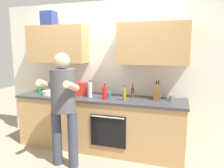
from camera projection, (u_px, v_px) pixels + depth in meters
ground_plane at (99, 148)px, 3.73m from camera, size 12.00×12.00×0.00m
back_wall_unit at (104, 61)px, 3.75m from camera, size 4.00×0.38×2.50m
counter at (99, 123)px, 3.65m from camera, size 2.84×0.67×0.90m
person_standing at (63, 101)px, 3.01m from camera, size 0.49×0.45×1.64m
bottle_juice at (62, 90)px, 3.66m from camera, size 0.05×0.05×0.24m
bottle_soda at (39, 88)px, 3.91m from camera, size 0.06×0.06×0.25m
bottle_vinegar at (132, 92)px, 3.55m from camera, size 0.05×0.05×0.23m
bottle_oil at (124, 94)px, 3.34m from camera, size 0.05×0.05×0.24m
bottle_water at (90, 90)px, 3.56m from camera, size 0.07×0.07×0.28m
bottle_hotsauce at (105, 93)px, 3.43m from camera, size 0.07×0.07×0.25m
cup_stoneware at (171, 98)px, 3.32m from camera, size 0.08×0.08×0.09m
cup_tea at (109, 95)px, 3.56m from camera, size 0.07×0.07×0.09m
mixing_bowl at (49, 93)px, 3.77m from camera, size 0.23×0.23×0.07m
knife_block at (157, 92)px, 3.38m from camera, size 0.10×0.14×0.31m
grocery_bag_crisps at (81, 89)px, 3.71m from camera, size 0.26×0.22×0.23m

